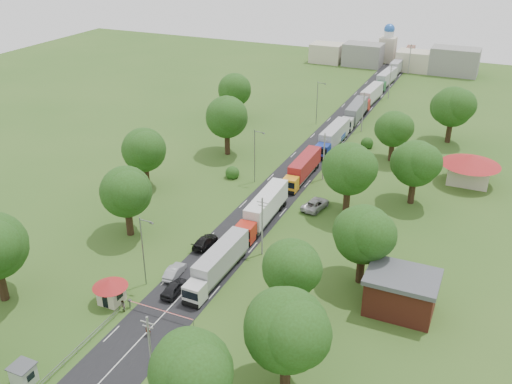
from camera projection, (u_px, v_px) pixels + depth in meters
The scene contains 48 objects.
ground at pixel (248, 224), 89.45m from camera, with size 260.00×260.00×0.00m, color #31571D.
road at pixel (293, 176), 105.87m from camera, with size 8.00×200.00×0.04m, color black.
boom_barrier at pixel (151, 308), 69.03m from camera, with size 9.22×0.35×1.18m.
guard_booth at pixel (110, 288), 70.60m from camera, with size 4.40×4.40×3.45m.
kiosk at pixel (23, 374), 58.62m from camera, with size 2.30×2.30×2.41m.
guard_rail at pixel (73, 358), 62.53m from camera, with size 0.10×17.00×1.70m, color slate, non-canonical shape.
info_sign at pixel (343, 139), 114.97m from camera, with size 0.12×3.10×4.10m.
pole_0 at pixel (150, 352), 56.65m from camera, with size 1.60×0.24×9.00m.
pole_1 at pixel (262, 225), 79.64m from camera, with size 1.60×0.24×9.00m.
pole_2 at pixel (324, 156), 102.63m from camera, with size 1.60×0.24×9.00m.
pole_3 at pixel (363, 112), 125.62m from camera, with size 1.60×0.24×9.00m.
pole_4 at pixel (390, 81), 148.61m from camera, with size 1.60×0.24×9.00m.
pole_5 at pixel (410, 59), 171.61m from camera, with size 1.60×0.24×9.00m.
lamp_0 at pixel (144, 248), 72.54m from camera, with size 2.03×0.22×10.00m.
lamp_1 at pixel (255, 154), 101.28m from camera, with size 2.03×0.22×10.00m.
lamp_2 at pixel (318, 101), 130.02m from camera, with size 2.03×0.22×10.00m.
tree_0 at pixel (192, 370), 50.83m from camera, with size 8.80×8.80×11.07m.
tree_1 at pixel (287, 329), 54.94m from camera, with size 9.60×9.60×12.05m.
tree_2 at pixel (292, 267), 66.78m from camera, with size 8.00×8.00×10.10m.
tree_3 at pixel (364, 234), 72.54m from camera, with size 8.80×8.80×11.07m.
tree_4 at pixel (349, 168), 89.61m from camera, with size 9.60×9.60×12.05m.
tree_5 at pixel (416, 163), 93.16m from camera, with size 8.80×8.80×11.07m.
tree_6 at pixel (394, 129), 109.94m from camera, with size 8.00×8.00×10.10m.
tree_7 at pixel (453, 107), 118.45m from camera, with size 9.60×9.60×12.05m.
tree_10 at pixel (127, 191), 83.68m from camera, with size 8.80×8.80×11.07m.
tree_11 at pixel (144, 149), 98.55m from camera, with size 8.80×8.80×11.07m.
tree_12 at pixel (227, 117), 112.52m from camera, with size 9.60×9.60×12.05m.
tree_13 at pixel (235, 90), 132.12m from camera, with size 8.80×8.80×11.07m.
house_brick at pixel (401, 292), 68.94m from camera, with size 8.60×6.60×5.20m.
house_cream at pixel (470, 165), 101.53m from camera, with size 10.08×10.08×5.80m.
distant_town at pixel (397, 58), 177.99m from camera, with size 52.00×8.00×8.00m.
church at pixel (388, 45), 185.44m from camera, with size 5.00×5.00×12.30m.
truck_0 at pixel (218, 263), 75.60m from camera, with size 2.71×14.53×4.02m.
truck_1 at pixel (264, 209), 89.19m from camera, with size 3.08×15.75×4.36m.
truck_2 at pixel (303, 168), 103.99m from camera, with size 2.56×14.48×4.01m.
truck_3 at pixel (333, 137), 118.08m from camera, with size 2.97×15.60×4.32m.
truck_4 at pixel (355, 113), 132.57m from camera, with size 3.13×15.63×4.32m.
truck_5 at pixel (371, 96), 145.27m from camera, with size 3.15×15.17×4.19m.
truck_6 at pixel (386, 79), 160.30m from camera, with size 3.31×14.91×4.12m.
truck_7 at pixel (397, 67), 173.14m from camera, with size 2.75×14.60×4.04m.
truck_8 at pixel (408, 55), 187.40m from camera, with size 3.13×14.95×4.13m.
car_lane_front at pixel (175, 288), 72.89m from camera, with size 1.90×4.72×1.61m, color black.
car_lane_mid at pixel (175, 271), 76.36m from camera, with size 1.57×4.50×1.48m, color #9E9FA5.
car_lane_rear at pixel (205, 242), 83.33m from camera, with size 2.08×5.12×1.49m, color black.
car_verge_near at pixel (315, 204), 93.87m from camera, with size 2.74×5.95×1.65m, color #B3B3B3.
car_verge_far at pixel (342, 151), 114.81m from camera, with size 1.96×4.87×1.66m, color slate.
pedestrian_near at pixel (148, 330), 65.47m from camera, with size 0.64×0.42×1.75m, color gray.
pedestrian_booth at pixel (123, 306), 69.51m from camera, with size 0.76×0.59×1.56m, color gray.
Camera 1 is at (32.95, -70.87, 43.83)m, focal length 40.00 mm.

